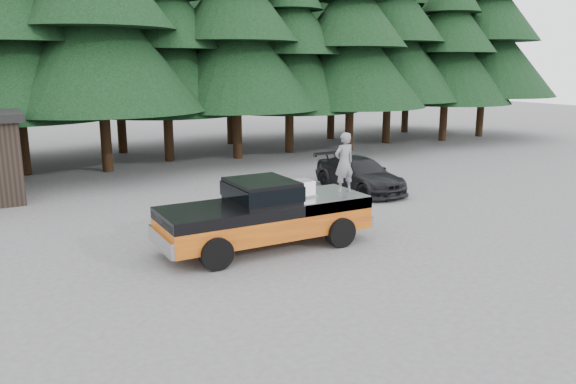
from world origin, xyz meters
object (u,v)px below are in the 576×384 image
air_compressor (301,189)px  parked_car (360,174)px  man_on_bed (344,163)px  pickup_truck (265,224)px

air_compressor → parked_car: bearing=37.7°
man_on_bed → air_compressor: bearing=-6.2°
air_compressor → parked_car: air_compressor is taller
pickup_truck → man_on_bed: bearing=-3.6°
pickup_truck → parked_car: 8.00m
man_on_bed → parked_car: (4.07, 4.73, -1.54)m
air_compressor → parked_car: (5.43, 4.62, -0.87)m
pickup_truck → air_compressor: 1.43m
man_on_bed → pickup_truck: bearing=-5.2°
air_compressor → man_on_bed: bearing=-7.3°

